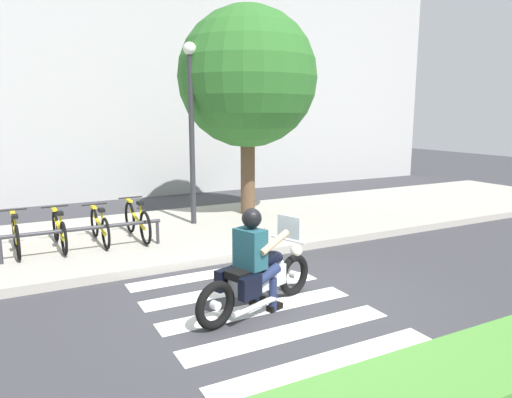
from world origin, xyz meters
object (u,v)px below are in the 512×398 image
Objects in this scene: rider at (254,253)px; bicycle_3 at (137,221)px; bicycle_0 at (16,235)px; tree_near_rack at (247,78)px; street_lamp at (191,118)px; bike_rack at (84,231)px; motorcycle at (259,278)px; bicycle_1 at (59,230)px; bicycle_2 at (100,226)px.

rider reaches higher than bicycle_3.
bicycle_0 is 0.31× the size of tree_near_rack.
tree_near_rack is at bearing 14.13° from street_lamp.
tree_near_rack is (4.14, 1.69, 2.89)m from bike_rack.
motorcycle is 0.50× the size of street_lamp.
motorcycle is at bearing -54.25° from bicycle_0.
bicycle_3 is at bearing -0.01° from bicycle_0.
bicycle_1 is 0.61× the size of bike_rack.
motorcycle reaches higher than bicycle_3.
bicycle_0 is 0.72m from bicycle_1.
bicycle_0 is 0.91× the size of bicycle_3.
bicycle_3 is 0.34× the size of tree_near_rack.
street_lamp is at bearing 11.48° from bicycle_0.
street_lamp is (0.81, 4.65, 2.06)m from motorcycle.
bicycle_1 is (0.72, 0.00, -0.00)m from bicycle_0.
bicycle_0 is 0.39× the size of street_lamp.
bicycle_2 is 4.93m from tree_near_rack.
bicycle_1 is 0.33× the size of tree_near_rack.
bicycle_0 is at bearing 179.99° from bicycle_3.
street_lamp reaches higher than bicycle_3.
rider is 0.89× the size of bicycle_0.
street_lamp is (0.89, 4.67, 1.70)m from rider.
bicycle_0 is (-2.74, 3.94, -0.32)m from rider.
tree_near_rack reaches higher than bike_rack.
rider is 3.78m from bike_rack.
bicycle_2 is at bearing -163.24° from tree_near_rack.
tree_near_rack is (4.50, 1.14, 2.96)m from bicycle_1.
street_lamp reaches higher than bicycle_1.
bicycle_0 is 2.17m from bicycle_3.
street_lamp is (2.19, 0.74, 2.03)m from bicycle_2.
motorcycle is 0.40× the size of tree_near_rack.
rider is at bearing -63.86° from bike_rack.
tree_near_rack is at bearing 22.24° from bike_rack.
motorcycle is 1.22× the size of bicycle_1.
rider is 0.28× the size of tree_near_rack.
motorcycle is 3.97m from bicycle_3.
bicycle_0 is 6.11m from tree_near_rack.
rider reaches higher than bike_rack.
bicycle_1 is 5.50m from tree_near_rack.
bicycle_0 is at bearing 125.75° from motorcycle.
bicycle_2 is at bearing 56.96° from bike_rack.
motorcycle is at bearing -115.41° from tree_near_rack.
bicycle_2 is 0.58× the size of bike_rack.
bicycle_0 is 1.00× the size of bicycle_2.
bicycle_0 is at bearing -167.71° from tree_near_rack.
motorcycle is at bearing 16.20° from rider.
bicycle_1 is 1.06× the size of bicycle_2.
bicycle_3 is 0.63× the size of bike_rack.
street_lamp is (2.55, 1.29, 1.96)m from bike_rack.
bicycle_1 is 1.44m from bicycle_3.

